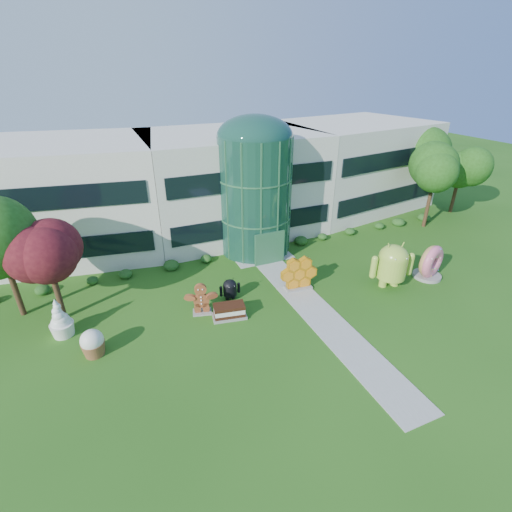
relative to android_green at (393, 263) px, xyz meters
name	(u,v)px	position (x,y,z in m)	size (l,w,h in m)	color
ground	(329,325)	(-6.74, -2.28, -1.94)	(140.00, 140.00, 0.00)	#215114
building	(231,181)	(-6.74, 15.72, 2.71)	(46.00, 15.00, 9.30)	beige
atrium	(255,196)	(-6.74, 9.72, 2.96)	(6.00, 6.00, 9.80)	#194738
walkway	(313,308)	(-6.74, -0.28, -1.92)	(2.40, 20.00, 0.04)	#9E9E93
tree_red	(53,278)	(-22.24, 5.22, 1.06)	(4.00, 4.00, 6.00)	#3F0C14
trees_backdrop	(250,201)	(-6.74, 10.72, 2.26)	(52.00, 8.00, 8.40)	#204912
android_green	(393,263)	(0.00, 0.00, 0.00)	(3.43, 2.29, 3.89)	#9FC43E
android_black	(230,288)	(-11.51, 3.02, -1.06)	(1.57, 1.05, 1.78)	black
donut	(430,262)	(3.59, -0.20, -0.58)	(2.62, 1.26, 2.73)	#D85269
gingerbread	(201,298)	(-13.80, 2.19, -0.82)	(2.44, 0.94, 2.25)	brown
ice_cream_sandwich	(229,311)	(-12.30, 0.98, -1.46)	(2.19, 1.10, 0.98)	black
honeycomb	(299,275)	(-6.43, 2.35, -0.80)	(2.91, 1.04, 2.29)	orange
froyo	(60,318)	(-22.20, 3.31, -0.67)	(1.49, 1.49, 2.55)	white
cupcake	(93,343)	(-20.53, 0.72, -1.12)	(1.37, 1.37, 1.65)	white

